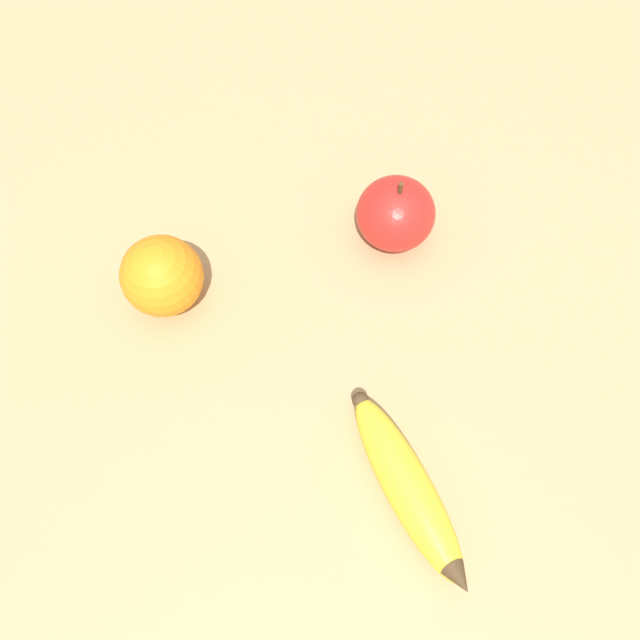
% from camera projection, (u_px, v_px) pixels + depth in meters
% --- Properties ---
extents(ground_plane, '(3.00, 3.00, 0.00)m').
position_uv_depth(ground_plane, '(341.00, 255.00, 0.63)').
color(ground_plane, tan).
extents(banana, '(0.10, 0.18, 0.04)m').
position_uv_depth(banana, '(408.00, 488.00, 0.51)').
color(banana, yellow).
rests_on(banana, ground_plane).
extents(orange, '(0.08, 0.08, 0.08)m').
position_uv_depth(orange, '(162.00, 276.00, 0.58)').
color(orange, orange).
rests_on(orange, ground_plane).
extents(apple, '(0.08, 0.08, 0.08)m').
position_uv_depth(apple, '(396.00, 214.00, 0.61)').
color(apple, red).
rests_on(apple, ground_plane).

